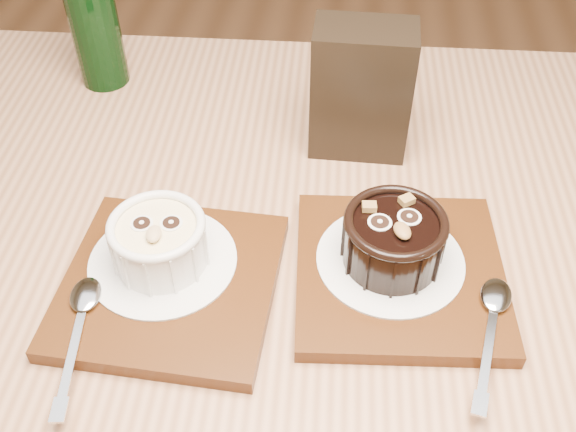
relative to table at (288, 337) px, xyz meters
name	(u,v)px	position (x,y,z in m)	size (l,w,h in m)	color
table	(288,337)	(0.00, 0.00, 0.00)	(1.23, 0.84, 0.75)	brown
tray_left	(170,284)	(-0.10, -0.02, 0.10)	(0.18, 0.18, 0.01)	#49240C
doily_left	(163,261)	(-0.11, -0.01, 0.11)	(0.13, 0.13, 0.00)	white
ramekin_white	(159,240)	(-0.11, -0.01, 0.13)	(0.08, 0.08, 0.05)	white
spoon_left	(77,329)	(-0.16, -0.09, 0.11)	(0.03, 0.13, 0.01)	#B9BCC2
tray_right	(399,273)	(0.10, 0.01, 0.10)	(0.18, 0.18, 0.01)	#49240C
doily_right	(390,259)	(0.09, 0.02, 0.11)	(0.13, 0.13, 0.00)	white
ramekin_dark	(394,237)	(0.09, 0.02, 0.13)	(0.09, 0.09, 0.05)	black
spoon_right	(491,328)	(0.17, -0.05, 0.11)	(0.03, 0.13, 0.01)	#B9BCC2
condiment_stand	(361,90)	(0.05, 0.19, 0.16)	(0.10, 0.06, 0.14)	black
green_bottle	(93,19)	(-0.25, 0.29, 0.17)	(0.06, 0.06, 0.21)	black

